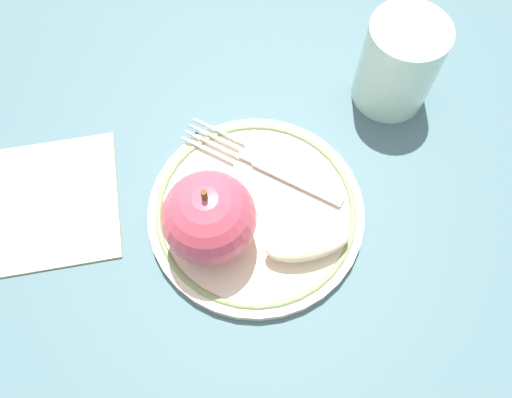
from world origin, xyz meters
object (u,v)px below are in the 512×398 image
Objects in this scene: napkin_folded at (56,201)px; apple_slice_front at (308,242)px; fork at (267,166)px; apple_red_whole at (209,218)px; drinking_glass at (398,64)px; plate at (256,211)px.

apple_slice_front is at bearing -2.37° from napkin_folded.
apple_red_whole is at bearing 83.32° from fork.
fork is 1.75× the size of drinking_glass.
apple_red_whole is 0.67× the size of napkin_folded.
napkin_folded is at bearing 37.17° from fork.
apple_slice_front is 0.24m from napkin_folded.
plate is 2.12× the size of drinking_glass.
fork reaches higher than napkin_folded.
apple_slice_front is 0.57× the size of napkin_folded.
napkin_folded is (-0.31, -0.18, -0.04)m from drinking_glass.
fork is at bearing -133.89° from drinking_glass.
fork reaches higher than plate.
plate is at bearing 5.85° from napkin_folded.
plate is 0.05m from fork.
plate is 2.64× the size of apple_slice_front.
plate is 1.21× the size of fork.
fork is (-0.05, 0.07, -0.01)m from apple_slice_front.
fork is at bearing 86.03° from plate.
drinking_glass is at bearing 52.46° from apple_red_whole.
apple_red_whole is at bearing -4.78° from napkin_folded.
apple_slice_front is 0.09m from fork.
plate is 0.20m from drinking_glass.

